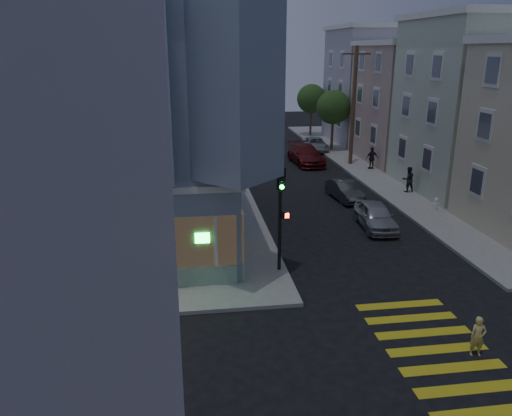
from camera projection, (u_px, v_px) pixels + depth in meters
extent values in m
plane|color=black|center=(225.00, 344.00, 15.74)|extent=(120.00, 120.00, 0.00)
cube|color=gray|center=(10.00, 178.00, 35.61)|extent=(33.00, 42.00, 0.15)
cube|color=gray|center=(484.00, 163.00, 40.47)|extent=(24.00, 42.00, 0.15)
cube|color=slate|center=(78.00, 121.00, 23.59)|extent=(14.00, 14.00, 11.00)
cube|color=silver|center=(81.00, 155.00, 24.10)|extent=(14.30, 14.30, 0.25)
cube|color=#196B33|center=(55.00, 285.00, 18.50)|extent=(13.60, 0.12, 0.80)
cube|color=#382B1E|center=(50.00, 250.00, 18.07)|extent=(13.60, 0.10, 2.00)
cylinder|color=white|center=(91.00, 211.00, 17.77)|extent=(1.00, 0.12, 1.00)
cube|color=#AABBA2|center=(508.00, 106.00, 31.78)|extent=(12.00, 8.60, 10.50)
cube|color=tan|center=(438.00, 104.00, 40.50)|extent=(12.00, 8.60, 9.00)
cube|color=#A19AA9|center=(395.00, 86.00, 48.76)|extent=(12.00, 8.60, 10.50)
cylinder|color=#4C3826|center=(353.00, 107.00, 38.56)|extent=(0.30, 0.30, 9.00)
cube|color=#4C3826|center=(357.00, 54.00, 37.37)|extent=(2.20, 0.12, 0.12)
cylinder|color=#4C3826|center=(332.00, 132.00, 45.13)|extent=(0.24, 0.24, 3.20)
sphere|color=#284E1B|center=(333.00, 107.00, 44.46)|extent=(3.00, 3.00, 3.00)
cylinder|color=#4C3826|center=(311.00, 120.00, 52.67)|extent=(0.24, 0.24, 3.20)
sphere|color=#284E1B|center=(311.00, 99.00, 52.00)|extent=(3.00, 3.00, 3.00)
imported|color=#D5C56D|center=(478.00, 336.00, 15.02)|extent=(0.51, 0.39, 1.27)
imported|color=black|center=(408.00, 179.00, 31.80)|extent=(0.80, 0.63, 1.63)
imported|color=black|center=(372.00, 158.00, 37.90)|extent=(1.04, 0.58, 1.67)
imported|color=#A1A3A9|center=(376.00, 216.00, 25.77)|extent=(1.88, 4.02, 1.33)
imported|color=#323437|center=(345.00, 190.00, 30.70)|extent=(1.65, 3.70, 1.18)
imported|color=maroon|center=(306.00, 155.00, 40.23)|extent=(2.43, 5.33, 1.51)
imported|color=#AFB5BB|center=(315.00, 144.00, 45.46)|extent=(2.28, 4.44, 1.20)
cylinder|color=black|center=(280.00, 219.00, 20.09)|extent=(0.14, 0.14, 4.42)
cube|color=black|center=(281.00, 179.00, 19.38)|extent=(0.33, 0.31, 0.93)
sphere|color=black|center=(282.00, 172.00, 19.16)|extent=(0.18, 0.18, 0.18)
sphere|color=black|center=(282.00, 180.00, 19.25)|extent=(0.18, 0.18, 0.18)
sphere|color=#19F23F|center=(282.00, 187.00, 19.34)|extent=(0.18, 0.18, 0.18)
cube|color=black|center=(286.00, 215.00, 19.90)|extent=(0.32, 0.24, 0.28)
cube|color=#FF2614|center=(287.00, 216.00, 19.81)|extent=(0.19, 0.02, 0.19)
cylinder|color=white|center=(436.00, 205.00, 28.41)|extent=(0.21, 0.21, 0.54)
sphere|color=white|center=(436.00, 200.00, 28.31)|extent=(0.23, 0.23, 0.23)
cylinder|color=white|center=(436.00, 204.00, 28.39)|extent=(0.40, 0.11, 0.11)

